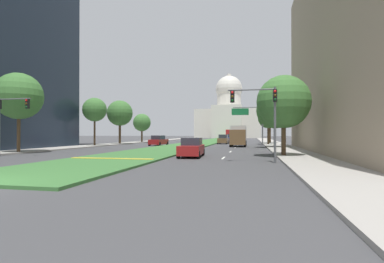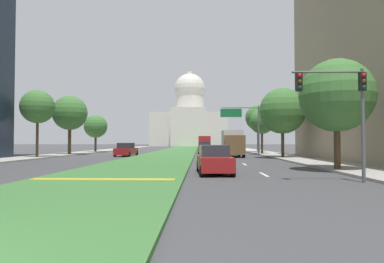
{
  "view_description": "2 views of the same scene",
  "coord_description": "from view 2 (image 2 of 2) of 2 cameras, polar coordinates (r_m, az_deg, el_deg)",
  "views": [
    {
      "loc": [
        10.2,
        -9.09,
        2.04
      ],
      "look_at": [
        -2.66,
        54.18,
        2.42
      ],
      "focal_mm": 27.42,
      "sensor_mm": 36.0,
      "label": 1
    },
    {
      "loc": [
        4.38,
        -3.74,
        1.87
      ],
      "look_at": [
        2.84,
        54.45,
        3.58
      ],
      "focal_mm": 31.06,
      "sensor_mm": 36.0,
      "label": 2
    }
  ],
  "objects": [
    {
      "name": "grass_median",
      "position": [
        61.08,
        -2.6,
        -3.37
      ],
      "size": [
        7.17,
        114.32,
        0.14
      ],
      "primitive_type": "cube",
      "color": "#386B33",
      "rests_on": "ground_plane"
    },
    {
      "name": "traffic_light_near_right",
      "position": [
        16.74,
        24.66,
        5.07
      ],
      "size": [
        3.34,
        0.35,
        5.2
      ],
      "color": "#515456",
      "rests_on": "ground_plane"
    },
    {
      "name": "city_bus",
      "position": [
        73.44,
        2.12,
        -1.76
      ],
      "size": [
        2.62,
        11.0,
        2.95
      ],
      "color": "#B21E1E",
      "rests_on": "ground_plane"
    },
    {
      "name": "median_curb_nose",
      "position": [
        15.55,
        -14.98,
        -7.95
      ],
      "size": [
        6.46,
        0.5,
        0.04
      ],
      "primitive_type": "cube",
      "color": "gold",
      "rests_on": "grass_median"
    },
    {
      "name": "street_tree_right_distant",
      "position": [
        55.18,
        11.31,
        2.31
      ],
      "size": [
        4.21,
        4.21,
        7.82
      ],
      "color": "#4C3823",
      "rests_on": "ground_plane"
    },
    {
      "name": "street_tree_right_mid",
      "position": [
        37.93,
        15.26,
        3.43
      ],
      "size": [
        5.05,
        5.05,
        7.75
      ],
      "color": "#4C3823",
      "rests_on": "ground_plane"
    },
    {
      "name": "sedan_midblock",
      "position": [
        42.17,
        -11.24,
        -3.13
      ],
      "size": [
        2.21,
        4.59,
        1.67
      ],
      "color": "maroon",
      "rests_on": "ground_plane"
    },
    {
      "name": "street_tree_left_mid",
      "position": [
        40.74,
        -24.98,
        3.85
      ],
      "size": [
        3.7,
        3.7,
        7.56
      ],
      "color": "#4C3823",
      "rests_on": "ground_plane"
    },
    {
      "name": "box_truck_delivery",
      "position": [
        40.6,
        6.96,
        -1.95
      ],
      "size": [
        2.4,
        6.4,
        3.2
      ],
      "color": "brown",
      "rests_on": "ground_plane"
    },
    {
      "name": "street_tree_right_near",
      "position": [
        22.87,
        23.56,
        5.66
      ],
      "size": [
        4.59,
        4.59,
        7.05
      ],
      "color": "#4C3823",
      "rests_on": "ground_plane"
    },
    {
      "name": "sedan_lead_stopped",
      "position": [
        19.39,
        3.81,
        -4.92
      ],
      "size": [
        2.09,
        4.67,
        1.65
      ],
      "color": "maroon",
      "rests_on": "ground_plane"
    },
    {
      "name": "capitol_building",
      "position": [
        130.26,
        -0.41,
        1.74
      ],
      "size": [
        28.52,
        27.2,
        29.52
      ],
      "color": "beige",
      "rests_on": "ground_plane"
    },
    {
      "name": "street_tree_right_far",
      "position": [
        48.1,
        11.91,
        1.65
      ],
      "size": [
        3.51,
        3.51,
        6.42
      ],
      "color": "#4C3823",
      "rests_on": "ground_plane"
    },
    {
      "name": "sidewalk_left",
      "position": [
        57.67,
        -17.38,
        -3.39
      ],
      "size": [
        4.0,
        114.32,
        0.15
      ],
      "primitive_type": "cube",
      "color": "#9E9991",
      "rests_on": "ground_plane"
    },
    {
      "name": "sedan_distant",
      "position": [
        50.75,
        2.11,
        -2.86
      ],
      "size": [
        1.97,
        4.15,
        1.79
      ],
      "color": "brown",
      "rests_on": "ground_plane"
    },
    {
      "name": "sedan_far_horizon",
      "position": [
        64.97,
        2.47,
        -2.58
      ],
      "size": [
        1.96,
        4.48,
        1.84
      ],
      "color": "navy",
      "rests_on": "ground_plane"
    },
    {
      "name": "overhead_guide_sign",
      "position": [
        44.18,
        9.01,
        1.91
      ],
      "size": [
        5.11,
        0.2,
        6.5
      ],
      "color": "#515456",
      "rests_on": "ground_plane"
    },
    {
      "name": "lane_dashes_right",
      "position": [
        53.08,
        5.36,
        -3.69
      ],
      "size": [
        0.16,
        75.93,
        0.01
      ],
      "color": "silver",
      "rests_on": "ground_plane"
    },
    {
      "name": "street_tree_left_far",
      "position": [
        47.96,
        -20.24,
        2.98
      ],
      "size": [
        4.65,
        4.65,
        8.04
      ],
      "color": "#4C3823",
      "rests_on": "ground_plane"
    },
    {
      "name": "street_tree_left_distant",
      "position": [
        57.59,
        -16.21,
        0.84
      ],
      "size": [
        3.82,
        3.82,
        6.27
      ],
      "color": "#4C3823",
      "rests_on": "ground_plane"
    },
    {
      "name": "ground_plane",
      "position": [
        67.42,
        -2.21,
        -3.27
      ],
      "size": [
        279.45,
        279.45,
        0.0
      ],
      "primitive_type": "plane",
      "color": "#3D3D3F"
    },
    {
      "name": "sidewalk_right",
      "position": [
        55.47,
        11.81,
        -3.5
      ],
      "size": [
        4.0,
        114.32,
        0.15
      ],
      "primitive_type": "cube",
      "color": "#9E9991",
      "rests_on": "ground_plane"
    }
  ]
}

